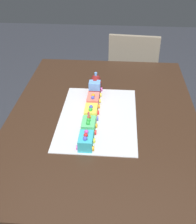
% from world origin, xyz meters
% --- Properties ---
extents(ground_plane, '(8.00, 8.00, 0.00)m').
position_xyz_m(ground_plane, '(0.00, 0.00, 0.00)').
color(ground_plane, '#2D3038').
extents(dining_table, '(1.40, 1.00, 0.74)m').
position_xyz_m(dining_table, '(0.00, 0.00, 0.63)').
color(dining_table, '#382316').
rests_on(dining_table, ground).
extents(chair, '(0.43, 0.43, 0.86)m').
position_xyz_m(chair, '(-1.03, 0.19, 0.47)').
color(chair, gray).
rests_on(chair, ground).
extents(cake_board, '(0.60, 0.40, 0.00)m').
position_xyz_m(cake_board, '(0.04, -0.02, 0.74)').
color(cake_board, silver).
rests_on(cake_board, dining_table).
extents(cake_locomotive, '(0.14, 0.08, 0.12)m').
position_xyz_m(cake_locomotive, '(-0.21, -0.06, 0.79)').
color(cake_locomotive, maroon).
rests_on(cake_locomotive, cake_board).
extents(cake_car_flatbed_coral, '(0.10, 0.08, 0.07)m').
position_xyz_m(cake_car_flatbed_coral, '(-0.08, -0.06, 0.77)').
color(cake_car_flatbed_coral, '#F27260').
rests_on(cake_car_flatbed_coral, cake_board).
extents(cake_car_hopper_lemon, '(0.10, 0.08, 0.07)m').
position_xyz_m(cake_car_hopper_lemon, '(0.04, -0.06, 0.77)').
color(cake_car_hopper_lemon, '#F4E04C').
rests_on(cake_car_hopper_lemon, cake_board).
extents(cake_car_gondola_mint_green, '(0.10, 0.08, 0.07)m').
position_xyz_m(cake_car_gondola_mint_green, '(0.16, -0.06, 0.77)').
color(cake_car_gondola_mint_green, '#59CC7A').
rests_on(cake_car_gondola_mint_green, cake_board).
extents(cake_car_tanker_turquoise, '(0.10, 0.08, 0.07)m').
position_xyz_m(cake_car_tanker_turquoise, '(0.28, -0.06, 0.77)').
color(cake_car_tanker_turquoise, '#38B7C6').
rests_on(cake_car_tanker_turquoise, cake_board).
extents(birthday_candle, '(0.01, 0.01, 0.05)m').
position_xyz_m(birthday_candle, '(0.15, -0.06, 0.84)').
color(birthday_candle, '#F24C59').
rests_on(birthday_candle, cake_car_gondola_mint_green).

